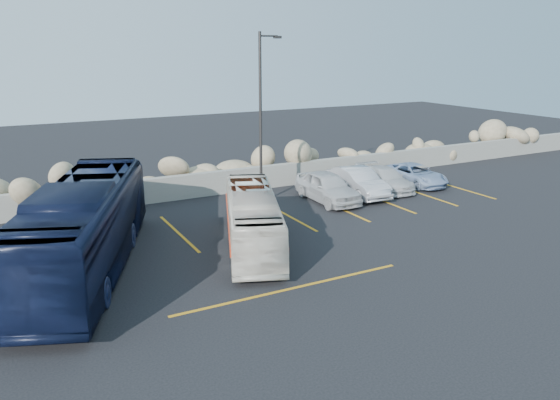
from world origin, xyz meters
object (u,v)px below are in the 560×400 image
tour_coach (83,228)px  vintage_bus (253,219)px  lamppost (262,114)px  car_c (385,179)px  car_a (327,187)px  car_d (415,174)px  car_b (358,182)px

tour_coach → vintage_bus: bearing=17.0°
lamppost → car_c: size_ratio=1.99×
car_a → car_d: car_a is taller
tour_coach → car_c: size_ratio=2.73×
car_c → car_a: bearing=-167.6°
car_c → car_d: (2.15, 0.12, -0.02)m
lamppost → vintage_bus: size_ratio=1.05×
vintage_bus → car_a: vintage_bus is taller
car_b → lamppost: bearing=171.9°
lamppost → car_b: bearing=-12.6°
vintage_bus → car_c: (9.86, 4.44, -0.48)m
tour_coach → car_b: (13.88, 3.65, -0.83)m
car_a → car_b: (2.00, 0.23, -0.03)m
tour_coach → car_a: bearing=38.0°
lamppost → car_b: lamppost is taller
car_b → car_d: size_ratio=1.05×
car_a → car_d: bearing=7.8°
tour_coach → car_c: tour_coach is taller
lamppost → car_d: 9.77m
car_b → tour_coach: bearing=-160.8°
car_c → car_b: bearing=-167.1°
lamppost → car_a: (2.90, -1.33, -3.57)m
tour_coach → car_d: size_ratio=2.71×
car_b → vintage_bus: bearing=-147.7°
car_d → car_b: bearing=-174.6°
tour_coach → lamppost: bearing=49.8°
lamppost → tour_coach: (-8.98, -4.75, -2.77)m
car_c → car_d: size_ratio=0.99×
vintage_bus → car_a: size_ratio=1.78×
car_a → car_b: bearing=8.6°
tour_coach → car_a: tour_coach is taller
vintage_bus → tour_coach: tour_coach is taller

